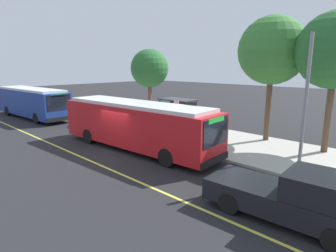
% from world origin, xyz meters
% --- Properties ---
extents(ground_plane, '(120.00, 120.00, 0.00)m').
position_xyz_m(ground_plane, '(0.00, 0.00, 0.00)').
color(ground_plane, '#232326').
extents(sidewalk_curb, '(44.00, 6.40, 0.15)m').
position_xyz_m(sidewalk_curb, '(0.00, 6.00, 0.07)').
color(sidewalk_curb, '#B7B2A8').
rests_on(sidewalk_curb, ground_plane).
extents(lane_stripe_center, '(36.00, 0.14, 0.01)m').
position_xyz_m(lane_stripe_center, '(0.00, -2.20, 0.00)').
color(lane_stripe_center, '#E0D64C').
rests_on(lane_stripe_center, ground_plane).
extents(transit_bus_main, '(11.49, 3.25, 2.95)m').
position_xyz_m(transit_bus_main, '(0.38, 1.01, 1.62)').
color(transit_bus_main, red).
rests_on(transit_bus_main, ground_plane).
extents(transit_bus_second, '(10.85, 3.20, 2.95)m').
position_xyz_m(transit_bus_second, '(-15.47, 0.79, 1.62)').
color(transit_bus_second, navy).
rests_on(transit_bus_second, ground_plane).
extents(pickup_truck, '(5.51, 2.32, 1.85)m').
position_xyz_m(pickup_truck, '(10.58, -0.75, 0.86)').
color(pickup_truck, black).
rests_on(pickup_truck, ground_plane).
extents(bus_shelter, '(2.90, 1.60, 2.48)m').
position_xyz_m(bus_shelter, '(-0.96, 6.27, 1.92)').
color(bus_shelter, '#333338').
rests_on(bus_shelter, sidewalk_curb).
extents(waiting_bench, '(1.60, 0.48, 0.95)m').
position_xyz_m(waiting_bench, '(-0.57, 6.32, 0.63)').
color(waiting_bench, brown).
rests_on(waiting_bench, sidewalk_curb).
extents(route_sign_post, '(0.44, 0.08, 2.80)m').
position_xyz_m(route_sign_post, '(1.38, 3.60, 1.96)').
color(route_sign_post, '#333338').
rests_on(route_sign_post, sidewalk_curb).
extents(street_tree_near_shelter, '(4.28, 4.28, 7.94)m').
position_xyz_m(street_tree_near_shelter, '(9.13, 8.05, 5.93)').
color(street_tree_near_shelter, brown).
rests_on(street_tree_near_shelter, sidewalk_curb).
extents(street_tree_upstreet, '(4.37, 4.37, 8.11)m').
position_xyz_m(street_tree_upstreet, '(5.43, 8.26, 6.05)').
color(street_tree_upstreet, brown).
rests_on(street_tree_upstreet, sidewalk_curb).
extents(street_tree_downstreet, '(3.49, 3.49, 6.47)m').
position_xyz_m(street_tree_downstreet, '(-5.99, 8.00, 4.85)').
color(street_tree_downstreet, brown).
rests_on(street_tree_downstreet, sidewalk_curb).
extents(utility_pole, '(0.16, 0.16, 6.40)m').
position_xyz_m(utility_pole, '(9.27, 3.53, 3.35)').
color(utility_pole, gray).
rests_on(utility_pole, sidewalk_curb).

